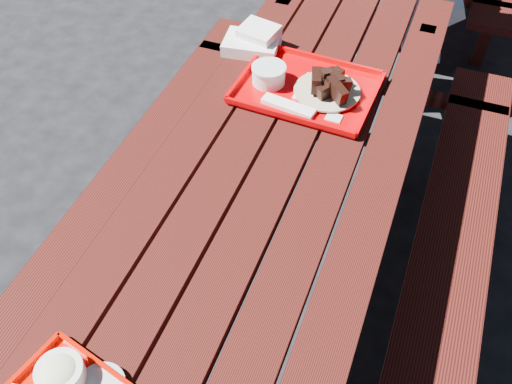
% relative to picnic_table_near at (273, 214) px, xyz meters
% --- Properties ---
extents(ground, '(60.00, 60.00, 0.00)m').
position_rel_picnic_table_near_xyz_m(ground, '(0.00, 0.00, -0.56)').
color(ground, black).
rests_on(ground, ground).
extents(picnic_table_near, '(1.41, 2.40, 0.75)m').
position_rel_picnic_table_near_xyz_m(picnic_table_near, '(0.00, 0.00, 0.00)').
color(picnic_table_near, '#42110C').
rests_on(picnic_table_near, ground).
extents(far_tray, '(0.48, 0.38, 0.08)m').
position_rel_picnic_table_near_xyz_m(far_tray, '(-0.03, 0.40, 0.21)').
color(far_tray, '#CE0004').
rests_on(far_tray, picnic_table_near).
extents(white_cloth, '(0.22, 0.18, 0.08)m').
position_rel_picnic_table_near_xyz_m(white_cloth, '(-0.29, 0.58, 0.22)').
color(white_cloth, white).
rests_on(white_cloth, picnic_table_near).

